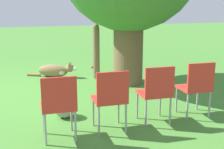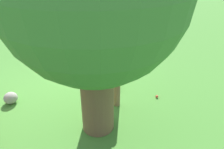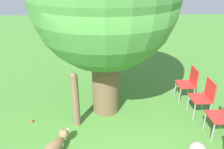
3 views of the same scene
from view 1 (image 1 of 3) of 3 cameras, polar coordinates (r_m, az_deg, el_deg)
name	(u,v)px [view 1 (image 1 of 3)]	position (r m, az deg, el deg)	size (l,w,h in m)	color
ground_plane	(56,92)	(6.28, -10.18, -3.21)	(30.00, 30.00, 0.00)	#478433
dog	(56,71)	(7.45, -10.28, 0.71)	(0.60, 1.13, 0.38)	olive
fence_post	(96,51)	(7.16, -2.90, 4.31)	(0.16, 0.16, 1.25)	brown
red_chair_0	(59,103)	(4.04, -9.70, -5.17)	(0.42, 0.44, 0.88)	red
red_chair_1	(111,96)	(4.25, -0.25, -4.01)	(0.42, 0.44, 0.88)	red
red_chair_2	(156,90)	(4.57, 8.08, -2.89)	(0.42, 0.44, 0.88)	red
red_chair_3	(197,85)	(4.96, 15.20, -1.88)	(0.42, 0.44, 0.88)	red
tennis_ball	(92,67)	(8.29, -3.65, 1.39)	(0.07, 0.07, 0.07)	#E54C33
garden_rock	(65,109)	(4.93, -8.63, -6.23)	(0.31, 0.31, 0.28)	gray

